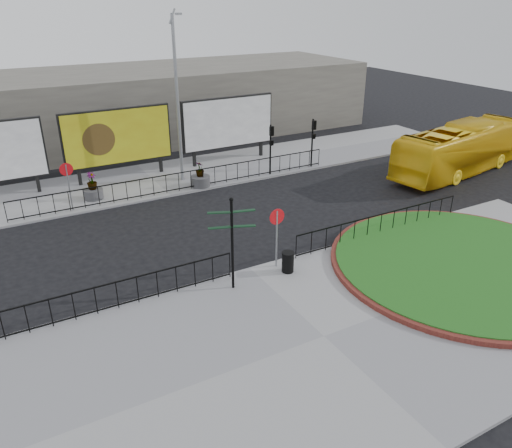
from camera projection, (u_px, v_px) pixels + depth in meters
ground at (249, 270)px, 19.84m from camera, size 90.00×90.00×0.00m
pavement_near at (324, 338)px, 15.85m from camera, size 30.00×10.00×0.12m
pavement_far at (153, 180)px, 29.34m from camera, size 44.00×6.00×0.12m
brick_edge at (462, 264)px, 19.89m from camera, size 10.40×10.40×0.18m
grass_lawn at (462, 263)px, 19.88m from camera, size 10.00×10.00×0.22m
railing_near_left at (96, 301)px, 16.67m from camera, size 10.00×0.10×1.10m
railing_near_right at (381, 224)px, 22.19m from camera, size 9.00×0.10×1.10m
railing_far at (185, 181)px, 27.38m from camera, size 18.00×0.10×1.10m
speed_sign_far at (67, 176)px, 24.29m from camera, size 0.64×0.07×2.47m
speed_sign_near at (277, 225)px, 19.16m from camera, size 0.64×0.07×2.47m
billboard_mid at (118, 137)px, 28.38m from camera, size 6.20×0.31×4.10m
billboard_right at (228, 123)px, 31.47m from camera, size 6.20×0.31×4.10m
lamp_post at (177, 98)px, 27.21m from camera, size 0.74×0.18×9.23m
signal_pole_a at (271, 142)px, 29.24m from camera, size 0.22×0.26×3.00m
signal_pole_b at (313, 136)px, 30.56m from camera, size 0.22×0.26×3.00m
building_backdrop at (106, 107)px, 36.25m from camera, size 40.00×10.00×5.00m
fingerpost_sign at (232, 235)px, 17.55m from camera, size 1.65×0.80×3.58m
litter_bin at (288, 262)px, 19.34m from camera, size 0.51×0.51×0.84m
bus at (461, 149)px, 30.06m from camera, size 10.96×4.22×2.98m
planter_a at (93, 190)px, 26.28m from camera, size 1.01×1.01×1.45m
planter_b at (200, 179)px, 28.05m from camera, size 1.10×1.10×1.41m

